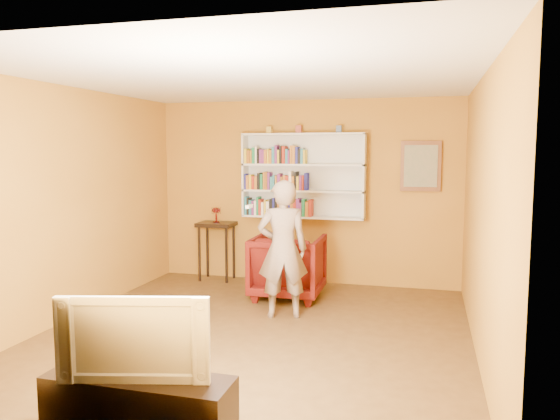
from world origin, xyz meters
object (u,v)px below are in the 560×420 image
(armchair, at_px, (288,266))
(tv_cabinet, at_px, (139,410))
(television, at_px, (137,335))
(person, at_px, (283,249))
(bookshelf, at_px, (304,176))
(console_table, at_px, (216,232))
(ruby_lustre, at_px, (216,212))

(armchair, xyz_separation_m, tv_cabinet, (-0.06, -3.81, -0.19))
(armchair, xyz_separation_m, television, (-0.06, -3.81, 0.33))
(person, bearing_deg, armchair, -98.68)
(tv_cabinet, bearing_deg, bookshelf, 88.98)
(console_table, bearing_deg, bookshelf, 6.89)
(bookshelf, relative_size, tv_cabinet, 1.39)
(console_table, height_order, tv_cabinet, console_table)
(ruby_lustre, bearing_deg, tv_cabinet, -74.64)
(bookshelf, xyz_separation_m, armchair, (-0.02, -0.85, -1.17))
(television, bearing_deg, armchair, 75.06)
(armchair, distance_m, person, 0.94)
(tv_cabinet, bearing_deg, television, 0.00)
(armchair, bearing_deg, television, 88.01)
(television, bearing_deg, person, 71.88)
(bookshelf, xyz_separation_m, person, (0.13, -1.69, -0.78))
(bookshelf, height_order, ruby_lustre, bookshelf)
(bookshelf, bearing_deg, armchair, -91.53)
(console_table, xyz_separation_m, armchair, (1.30, -0.69, -0.31))
(person, distance_m, tv_cabinet, 3.03)
(bookshelf, bearing_deg, person, -85.65)
(console_table, relative_size, television, 0.88)
(console_table, distance_m, ruby_lustre, 0.32)
(console_table, xyz_separation_m, tv_cabinet, (1.24, -4.50, -0.50))
(tv_cabinet, xyz_separation_m, television, (0.00, 0.00, 0.52))
(bookshelf, height_order, television, bookshelf)
(armchair, bearing_deg, bookshelf, -92.61)
(ruby_lustre, bearing_deg, person, -46.64)
(ruby_lustre, bearing_deg, bookshelf, 6.89)
(bookshelf, relative_size, console_table, 2.04)
(console_table, height_order, ruby_lustre, ruby_lustre)
(console_table, distance_m, tv_cabinet, 4.69)
(armchair, distance_m, tv_cabinet, 3.82)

